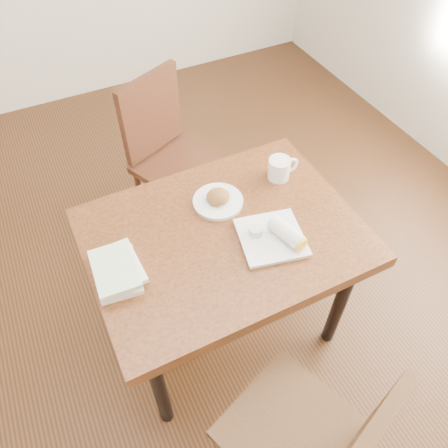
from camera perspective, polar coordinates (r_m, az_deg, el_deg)
name	(u,v)px	position (r m, az deg, el deg)	size (l,w,h in m)	color
ground	(224,323)	(2.39, 0.00, -12.78)	(4.00, 5.00, 0.01)	#472814
room_walls	(224,6)	(1.22, 0.00, 26.55)	(4.02, 5.02, 2.80)	beige
table	(224,246)	(1.83, 0.00, -2.85)	(1.09, 0.82, 0.75)	brown
chair_near	(314,443)	(1.63, 11.68, -26.18)	(0.54, 0.54, 0.95)	#492E14
chair_far	(169,149)	(2.47, -7.21, 9.64)	(0.56, 0.56, 0.95)	#441E13
plate_scone	(218,200)	(1.85, -0.79, 3.20)	(0.21, 0.21, 0.07)	white
coffee_mug	(280,168)	(1.96, 7.34, 7.27)	(0.15, 0.10, 0.10)	white
plate_burrito	(276,236)	(1.72, 6.79, -1.57)	(0.30, 0.30, 0.08)	white
book_stack	(117,270)	(1.66, -13.78, -5.86)	(0.18, 0.24, 0.06)	white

